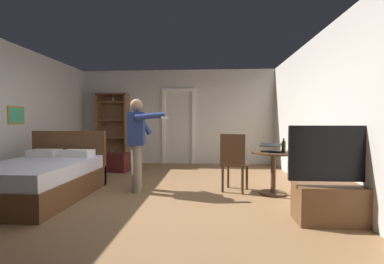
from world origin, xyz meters
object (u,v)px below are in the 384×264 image
object	(u,v)px
side_table	(273,165)
suitcase_dark	(117,162)
laptop	(271,149)
bookshelf	(113,126)
tv_flatscreen	(336,194)
person_blue_shirt	(137,138)
bed	(40,178)
wooden_chair	(234,160)
bottle_on_table	(284,147)

from	to	relation	value
side_table	suitcase_dark	world-z (taller)	side_table
laptop	suitcase_dark	size ratio (longest dim) A/B	0.79
bookshelf	tv_flatscreen	world-z (taller)	bookshelf
bookshelf	suitcase_dark	distance (m)	1.55
laptop	person_blue_shirt	world-z (taller)	person_blue_shirt
bed	wooden_chair	distance (m)	3.14
wooden_chair	person_blue_shirt	size ratio (longest dim) A/B	0.62
side_table	person_blue_shirt	world-z (taller)	person_blue_shirt
side_table	bookshelf	bearing A→B (deg)	142.47
bed	laptop	xyz separation A→B (m)	(3.67, 0.41, 0.45)
suitcase_dark	person_blue_shirt	bearing A→B (deg)	-47.38
bed	bottle_on_table	bearing A→B (deg)	5.44
person_blue_shirt	suitcase_dark	bearing A→B (deg)	120.10
bookshelf	bed	bearing A→B (deg)	-88.88
person_blue_shirt	suitcase_dark	size ratio (longest dim) A/B	2.98
tv_flatscreen	bottle_on_table	world-z (taller)	tv_flatscreen
bed	suitcase_dark	size ratio (longest dim) A/B	3.73
bed	bookshelf	distance (m)	3.44
laptop	wooden_chair	distance (m)	0.64
bottle_on_table	wooden_chair	world-z (taller)	wooden_chair
laptop	bottle_on_table	distance (m)	0.19
suitcase_dark	wooden_chair	bearing A→B (deg)	-19.47
laptop	wooden_chair	size ratio (longest dim) A/B	0.42
suitcase_dark	bed	bearing A→B (deg)	-89.72
tv_flatscreen	suitcase_dark	world-z (taller)	tv_flatscreen
bottle_on_table	suitcase_dark	world-z (taller)	bottle_on_table
wooden_chair	tv_flatscreen	bearing A→B (deg)	-50.48
laptop	bookshelf	bearing A→B (deg)	141.75
bed	tv_flatscreen	world-z (taller)	tv_flatscreen
suitcase_dark	bottle_on_table	bearing A→B (deg)	-15.49
tv_flatscreen	wooden_chair	bearing A→B (deg)	129.52
bottle_on_table	suitcase_dark	xyz separation A→B (m)	(-3.38, 1.80, -0.57)
bed	wooden_chair	xyz separation A→B (m)	(3.08, 0.54, 0.24)
person_blue_shirt	wooden_chair	bearing A→B (deg)	0.31
person_blue_shirt	tv_flatscreen	bearing A→B (deg)	-25.37
laptop	person_blue_shirt	size ratio (longest dim) A/B	0.26
bottle_on_table	tv_flatscreen	bearing A→B (deg)	-75.02
bed	person_blue_shirt	xyz separation A→B (m)	(1.42, 0.53, 0.61)
side_table	bottle_on_table	bearing A→B (deg)	-29.74
bed	suitcase_dark	xyz separation A→B (m)	(0.47, 2.17, -0.08)
bookshelf	person_blue_shirt	size ratio (longest dim) A/B	1.25
bottle_on_table	bed	bearing A→B (deg)	-174.56
bottle_on_table	wooden_chair	distance (m)	0.83
bookshelf	suitcase_dark	xyz separation A→B (m)	(0.54, -1.18, -0.84)
tv_flatscreen	wooden_chair	world-z (taller)	tv_flatscreen
tv_flatscreen	laptop	bearing A→B (deg)	112.57
bed	tv_flatscreen	bearing A→B (deg)	-10.50
wooden_chair	bottle_on_table	bearing A→B (deg)	-12.38
bookshelf	wooden_chair	xyz separation A→B (m)	(3.15, -2.81, -0.52)
tv_flatscreen	suitcase_dark	bearing A→B (deg)	141.47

